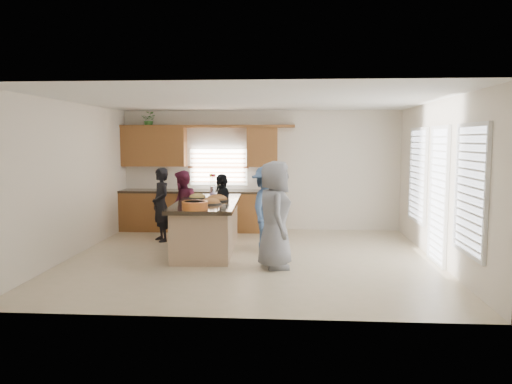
# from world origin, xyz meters

# --- Properties ---
(floor) EXTENTS (6.50, 6.50, 0.00)m
(floor) POSITION_xyz_m (0.00, 0.00, 0.00)
(floor) COLOR beige
(floor) RESTS_ON ground
(room_shell) EXTENTS (6.52, 6.02, 2.81)m
(room_shell) POSITION_xyz_m (0.00, 0.00, 1.90)
(room_shell) COLOR silver
(room_shell) RESTS_ON ground
(back_cabinetry) EXTENTS (4.08, 0.66, 2.46)m
(back_cabinetry) POSITION_xyz_m (-1.47, 2.73, 0.91)
(back_cabinetry) COLOR brown
(back_cabinetry) RESTS_ON ground
(right_wall_glazing) EXTENTS (0.06, 4.00, 2.25)m
(right_wall_glazing) POSITION_xyz_m (3.22, -0.13, 1.34)
(right_wall_glazing) COLOR white
(right_wall_glazing) RESTS_ON ground
(island) EXTENTS (1.26, 2.75, 0.95)m
(island) POSITION_xyz_m (-0.89, 0.62, 0.45)
(island) COLOR tan
(island) RESTS_ON ground
(platter_front) EXTENTS (0.41, 0.41, 0.17)m
(platter_front) POSITION_xyz_m (-0.76, 0.24, 0.98)
(platter_front) COLOR black
(platter_front) RESTS_ON island
(platter_mid) EXTENTS (0.46, 0.46, 0.19)m
(platter_mid) POSITION_xyz_m (-0.71, 0.75, 0.98)
(platter_mid) COLOR black
(platter_mid) RESTS_ON island
(platter_back) EXTENTS (0.37, 0.37, 0.15)m
(platter_back) POSITION_xyz_m (-1.15, 1.07, 0.98)
(platter_back) COLOR black
(platter_back) RESTS_ON island
(salad_bowl) EXTENTS (0.44, 0.44, 0.14)m
(salad_bowl) POSITION_xyz_m (-0.90, -0.52, 1.03)
(salad_bowl) COLOR orange
(salad_bowl) RESTS_ON island
(clear_cup) EXTENTS (0.08, 0.08, 0.09)m
(clear_cup) POSITION_xyz_m (-0.43, -0.41, 0.99)
(clear_cup) COLOR white
(clear_cup) RESTS_ON island
(plate_stack) EXTENTS (0.22, 0.22, 0.05)m
(plate_stack) POSITION_xyz_m (-0.88, 1.61, 0.98)
(plate_stack) COLOR #A788C5
(plate_stack) RESTS_ON island
(flower_vase) EXTENTS (0.14, 0.14, 0.45)m
(flower_vase) POSITION_xyz_m (-0.96, 1.83, 1.19)
(flower_vase) COLOR silver
(flower_vase) RESTS_ON island
(potted_plant) EXTENTS (0.34, 0.29, 0.36)m
(potted_plant) POSITION_xyz_m (-2.60, 2.82, 2.58)
(potted_plant) COLOR #397830
(potted_plant) RESTS_ON back_cabinetry
(woman_left_back) EXTENTS (0.62, 0.67, 1.54)m
(woman_left_back) POSITION_xyz_m (-1.99, 1.43, 0.77)
(woman_left_back) COLOR black
(woman_left_back) RESTS_ON ground
(woman_left_mid) EXTENTS (0.73, 0.84, 1.49)m
(woman_left_mid) POSITION_xyz_m (-1.54, 1.42, 0.74)
(woman_left_mid) COLOR maroon
(woman_left_mid) RESTS_ON ground
(woman_left_front) EXTENTS (0.59, 0.92, 1.46)m
(woman_left_front) POSITION_xyz_m (-0.64, 0.98, 0.73)
(woman_left_front) COLOR black
(woman_left_front) RESTS_ON ground
(woman_right_back) EXTENTS (0.84, 1.17, 1.64)m
(woman_right_back) POSITION_xyz_m (0.26, 0.63, 0.82)
(woman_right_back) COLOR #3F5D8A
(woman_right_back) RESTS_ON ground
(woman_right_front) EXTENTS (0.68, 0.94, 1.78)m
(woman_right_front) POSITION_xyz_m (0.45, -0.61, 0.89)
(woman_right_front) COLOR slate
(woman_right_front) RESTS_ON ground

